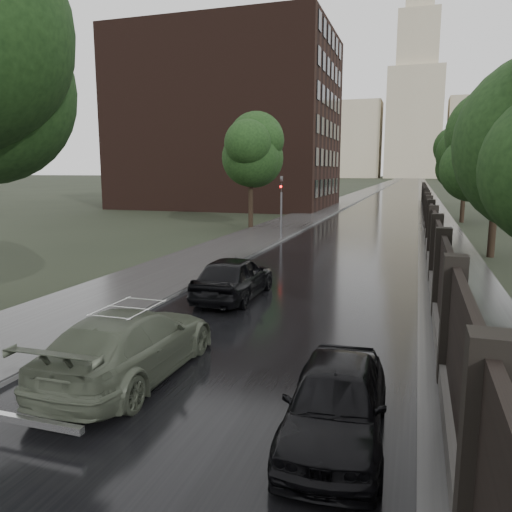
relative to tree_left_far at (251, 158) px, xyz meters
The scene contains 14 objects.
ground 31.49m from the tree_left_far, 75.07° to the right, with size 800.00×800.00×0.00m, color black.
road 160.29m from the tree_left_far, 87.14° to the left, with size 8.00×420.00×0.02m, color black.
sidewalk_left 160.10m from the tree_left_far, 89.28° to the left, with size 4.00×420.00×0.16m, color #2D2D2D.
verge_right 160.65m from the tree_left_far, 85.18° to the left, with size 3.00×420.00×0.08m, color #2D2D2D.
fence_right 13.44m from the tree_left_far, ahead, with size 0.45×75.72×2.70m.
tree_left_far is the anchor object (origin of this frame).
tree_right_b 17.45m from the tree_left_far, 27.30° to the right, with size 4.08×4.08×7.01m.
tree_right_c 18.45m from the tree_left_far, 32.83° to the left, with size 4.08×4.08×7.01m.
traffic_light 6.84m from the tree_left_far, 53.53° to the right, with size 0.16×0.32×4.00m.
brick_building 24.63m from the tree_left_far, 114.44° to the left, with size 24.00×18.00×20.00m, color black.
stalinist_tower 272.14m from the tree_left_far, 88.30° to the left, with size 92.00×30.00×159.00m.
volga_sedan 27.73m from the tree_left_far, 76.90° to the right, with size 2.06×5.07×1.47m, color #495141.
hatchback_left 21.18m from the tree_left_far, 73.14° to the right, with size 1.79×4.45×1.52m, color black.
car_right_near 30.19m from the tree_left_far, 68.93° to the right, with size 1.57×3.91×1.33m, color black.
Camera 1 is at (3.80, -5.39, 4.33)m, focal length 35.00 mm.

